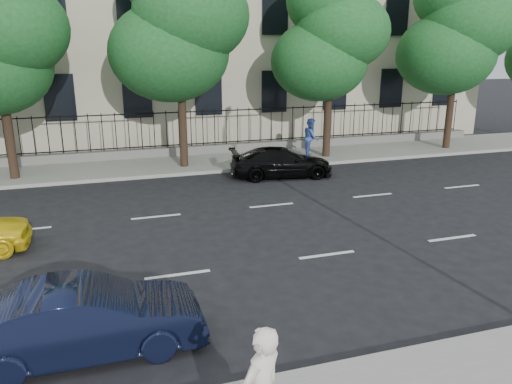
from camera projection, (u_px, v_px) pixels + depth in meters
ground at (375, 298)px, 11.06m from camera, size 120.00×120.00×0.00m
far_sidewalk at (223, 161)px, 23.84m from camera, size 60.00×4.00×0.15m
lane_markings at (295, 227)px, 15.40m from camera, size 49.60×4.62×0.01m
iron_fence at (215, 143)px, 25.23m from camera, size 30.00×0.50×2.20m
tree_c at (179, 20)px, 20.89m from camera, size 5.89×5.50×9.80m
tree_d at (330, 35)px, 23.08m from camera, size 5.34×4.94×8.84m
tree_e at (457, 28)px, 25.00m from camera, size 5.71×5.31×9.46m
navy_sedan at (86, 320)px, 8.89m from camera, size 4.19×1.49×1.38m
black_sedan at (281, 162)px, 21.08m from camera, size 4.52×2.29×1.26m
pedestrian_far at (311, 137)px, 24.27m from camera, size 0.98×1.09×1.85m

